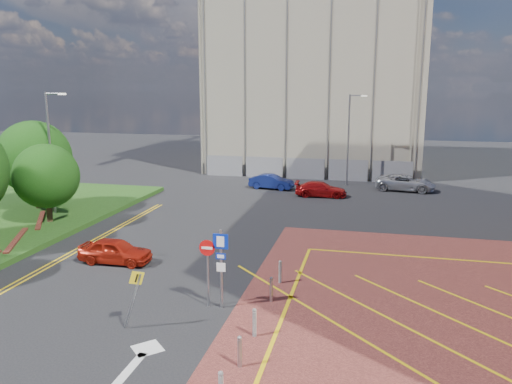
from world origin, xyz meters
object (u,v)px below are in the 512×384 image
(lamp_back, at_px, (349,136))
(sign_cluster, at_px, (216,261))
(tree_c, at_px, (46,176))
(warning_sign, at_px, (134,293))
(lamp_left_far, at_px, (51,148))
(car_silver_back, at_px, (405,183))
(car_red_back, at_px, (321,189))
(car_blue_back, at_px, (271,182))
(tree_d, at_px, (34,157))
(car_red_left, at_px, (115,251))

(lamp_back, bearing_deg, sign_cluster, -97.97)
(tree_c, bearing_deg, warning_sign, -44.85)
(tree_c, bearing_deg, lamp_back, 45.68)
(tree_c, relative_size, lamp_left_far, 0.61)
(car_silver_back, bearing_deg, car_red_back, 127.35)
(tree_c, distance_m, car_blue_back, 18.70)
(tree_d, height_order, car_red_left, tree_d)
(tree_d, xyz_separation_m, lamp_back, (20.58, 15.00, 0.49))
(lamp_back, height_order, car_silver_back, lamp_back)
(lamp_back, bearing_deg, tree_d, -143.91)
(lamp_left_far, bearing_deg, lamp_back, 40.86)
(car_blue_back, bearing_deg, car_red_back, -107.27)
(tree_c, relative_size, car_red_left, 1.35)
(sign_cluster, bearing_deg, tree_c, 146.84)
(tree_c, relative_size, tree_d, 0.81)
(lamp_left_far, relative_size, car_blue_back, 2.10)
(tree_c, height_order, lamp_left_far, lamp_left_far)
(lamp_left_far, distance_m, car_silver_back, 27.80)
(warning_sign, xyz_separation_m, car_red_back, (4.20, 24.03, -0.83))
(tree_c, distance_m, sign_cluster, 16.53)
(tree_c, xyz_separation_m, car_silver_back, (22.45, 16.53, -2.51))
(lamp_left_far, xyz_separation_m, car_red_left, (8.27, -7.21, -4.04))
(tree_c, height_order, sign_cluster, tree_c)
(car_blue_back, distance_m, car_red_back, 4.93)
(lamp_left_far, distance_m, sign_cluster, 18.58)
(lamp_back, xyz_separation_m, car_red_back, (-1.85, -5.43, -3.77))
(sign_cluster, distance_m, car_red_left, 7.60)
(warning_sign, bearing_deg, car_blue_back, 90.54)
(car_red_back, distance_m, car_silver_back, 7.80)
(car_red_left, bearing_deg, car_red_back, -25.74)
(lamp_left_far, height_order, car_blue_back, lamp_left_far)
(lamp_back, relative_size, car_red_left, 2.21)
(tree_d, bearing_deg, car_blue_back, 39.31)
(tree_d, xyz_separation_m, warning_sign, (14.53, -14.47, -2.44))
(lamp_back, relative_size, car_red_back, 1.95)
(warning_sign, xyz_separation_m, car_red_left, (-4.18, 6.25, -0.81))
(lamp_left_far, bearing_deg, car_silver_back, 31.87)
(car_red_back, bearing_deg, tree_d, 114.33)
(tree_c, xyz_separation_m, car_red_back, (15.73, 12.57, -2.60))
(lamp_back, distance_m, car_blue_back, 8.04)
(lamp_left_far, relative_size, lamp_back, 1.00)
(lamp_back, relative_size, sign_cluster, 2.50)
(lamp_left_far, relative_size, car_red_left, 2.21)
(sign_cluster, relative_size, car_red_left, 0.88)
(lamp_back, relative_size, car_silver_back, 1.62)
(tree_c, xyz_separation_m, warning_sign, (11.53, -11.47, -1.76))
(warning_sign, relative_size, car_red_left, 0.62)
(tree_d, relative_size, car_blue_back, 1.60)
(tree_c, relative_size, car_silver_back, 1.00)
(warning_sign, distance_m, car_red_back, 24.41)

